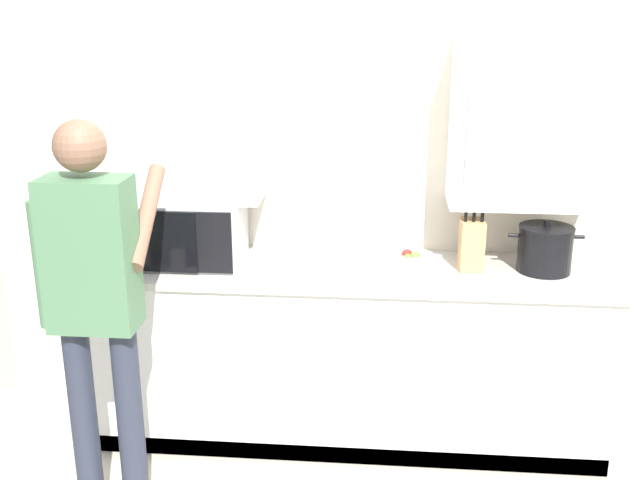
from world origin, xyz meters
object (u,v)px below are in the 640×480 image
microwave_oven (176,229)px  knife_block (472,244)px  fruit_bowl (408,261)px  thermos_flask (341,245)px  stock_pot (545,249)px  person_figure (95,293)px

microwave_oven → knife_block: 1.43m
fruit_bowl → thermos_flask: bearing=-176.8°
stock_pot → microwave_oven: bearing=179.9°
stock_pot → person_figure: size_ratio=0.20×
microwave_oven → person_figure: 0.76m
microwave_oven → stock_pot: (1.78, -0.00, -0.05)m
microwave_oven → stock_pot: bearing=-0.1°
thermos_flask → person_figure: (-0.94, -0.70, -0.00)m
person_figure → knife_block: bearing=25.6°
microwave_oven → fruit_bowl: bearing=-1.6°
stock_pot → person_figure: (-1.90, -0.75, 0.01)m
thermos_flask → knife_block: 0.62m
person_figure → stock_pot: bearing=21.5°
microwave_oven → stock_pot: size_ratio=1.68×
microwave_oven → person_figure: size_ratio=0.34×
microwave_oven → fruit_bowl: (1.14, -0.03, -0.12)m
microwave_oven → knife_block: size_ratio=1.80×
fruit_bowl → stock_pot: 0.64m
stock_pot → knife_block: bearing=179.9°
microwave_oven → person_figure: person_figure is taller
fruit_bowl → person_figure: size_ratio=0.14×
microwave_oven → fruit_bowl: 1.14m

